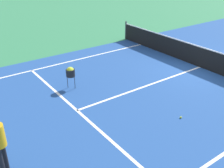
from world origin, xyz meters
name	(u,v)px	position (x,y,z in m)	size (l,w,h in m)	color
ground_plane	(200,67)	(0.00, 0.00, 0.00)	(60.00, 60.00, 0.00)	#337F51
court_surface_inbounds	(200,67)	(0.00, 0.00, 0.00)	(10.62, 24.40, 0.00)	#234C93
line_sideline_left	(42,68)	(-4.11, -5.95, 0.00)	(0.10, 11.89, 0.01)	white
line_service_near	(77,110)	(0.00, -6.40, 0.00)	(8.22, 0.10, 0.01)	white
line_center_service	(148,85)	(0.00, -3.20, 0.00)	(0.10, 6.40, 0.01)	white
net	(201,57)	(0.00, 0.00, 0.49)	(11.04, 0.09, 1.07)	#33383D
ball_hopper	(70,72)	(-1.57, -5.77, 0.68)	(0.34, 0.34, 0.87)	black
tennis_ball_mid_court	(181,117)	(2.33, -3.95, 0.03)	(0.07, 0.07, 0.07)	#CCE033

